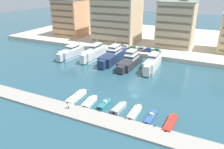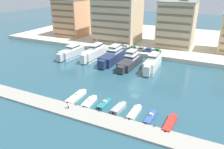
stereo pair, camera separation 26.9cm
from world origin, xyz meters
name	(u,v)px [view 1 (the left image)]	position (x,y,z in m)	size (l,w,h in m)	color
ground_plane	(135,89)	(0.00, 0.00, 0.00)	(400.00, 400.00, 0.00)	#285160
quay_promenade	(176,40)	(0.00, 64.97, 0.87)	(180.00, 70.00, 1.75)	beige
pier_dock	(106,121)	(0.00, -19.46, 0.26)	(120.00, 5.34, 0.53)	#9E998E
yacht_silver_far_left	(71,53)	(-35.85, 16.89, 2.13)	(5.45, 15.93, 6.94)	silver
yacht_white_left	(94,53)	(-25.93, 19.94, 2.51)	(4.08, 18.39, 7.83)	white
yacht_navy_mid_left	(113,56)	(-17.08, 19.93, 2.41)	(5.13, 21.03, 8.26)	navy
yacht_charcoal_center_left	(130,61)	(-8.63, 17.56, 2.17)	(5.15, 18.33, 7.93)	#333338
yacht_ivory_center	(152,63)	(0.03, 18.16, 2.42)	(4.50, 17.29, 7.60)	silver
motorboat_cream_far_left	(77,97)	(-12.63, -12.94, 0.48)	(2.27, 8.73, 1.34)	beige
motorboat_white_left	(90,102)	(-7.94, -13.61, 0.39)	(2.58, 6.78, 1.15)	white
motorboat_teal_mid_left	(105,104)	(-3.66, -13.10, 0.48)	(1.93, 5.89, 1.42)	teal
motorboat_grey_center_left	(119,108)	(0.59, -13.27, 0.49)	(2.41, 6.15, 0.99)	#9EA3A8
motorboat_cream_center	(135,112)	(4.82, -13.41, 0.44)	(1.83, 7.21, 0.89)	beige
motorboat_blue_center_right	(151,117)	(9.01, -13.60, 0.41)	(1.85, 6.67, 1.32)	#33569E
motorboat_red_mid_right	(170,123)	(13.66, -14.00, 0.42)	(2.19, 7.92, 0.87)	red
car_grey_far_left	(119,46)	(-20.71, 33.81, 2.72)	(4.19, 2.11, 1.80)	slate
car_white_left	(125,47)	(-17.62, 34.26, 2.72)	(4.17, 2.06, 1.80)	white
car_green_mid_left	(133,48)	(-13.77, 34.21, 2.72)	(4.13, 1.99, 1.80)	#2D6642
car_grey_center_left	(141,49)	(-9.85, 33.50, 2.72)	(4.17, 2.07, 1.80)	slate
car_blue_center	(148,50)	(-6.37, 33.91, 2.72)	(4.13, 1.97, 1.80)	#28428E
car_green_center_right	(156,50)	(-2.83, 34.35, 2.72)	(4.12, 1.95, 1.80)	#2D6642
apartment_block_far_left	(72,18)	(-56.89, 47.98, 11.85)	(15.72, 17.06, 22.08)	tan
apartment_block_left	(117,18)	(-27.30, 46.27, 13.42)	(21.89, 18.32, 25.27)	#C6AD89
apartment_block_mid_left	(176,24)	(1.68, 49.97, 12.20)	(16.40, 15.82, 22.79)	#C6AD89
pedestrian_near_edge	(68,105)	(-10.80, -19.08, 1.53)	(0.34, 0.64, 1.70)	#282D3D
bollard_west	(76,104)	(-9.96, -17.04, 0.85)	(0.20, 0.20, 0.61)	#2D2D33
bollard_west_mid	(100,111)	(-3.01, -17.04, 0.85)	(0.20, 0.20, 0.61)	#2D2D33
bollard_east_mid	(126,118)	(3.94, -17.04, 0.85)	(0.20, 0.20, 0.61)	#2D2D33
bollard_east	(155,125)	(10.90, -17.04, 0.85)	(0.20, 0.20, 0.61)	#2D2D33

